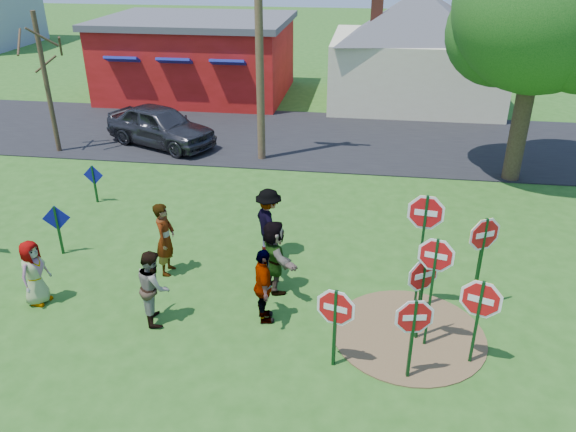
# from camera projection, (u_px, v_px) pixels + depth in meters

# --- Properties ---
(ground) EXTENTS (120.00, 120.00, 0.00)m
(ground) POSITION_uv_depth(u_px,v_px,m) (213.00, 291.00, 13.26)
(ground) COLOR #255418
(ground) RESTS_ON ground
(road) EXTENTS (120.00, 7.50, 0.04)m
(road) POSITION_uv_depth(u_px,v_px,m) (285.00, 137.00, 23.44)
(road) COLOR black
(road) RESTS_ON ground
(dirt_patch) EXTENTS (3.20, 3.20, 0.03)m
(dirt_patch) POSITION_uv_depth(u_px,v_px,m) (408.00, 334.00, 11.79)
(dirt_patch) COLOR brown
(dirt_patch) RESTS_ON ground
(red_building) EXTENTS (9.40, 7.69, 3.90)m
(red_building) POSITION_uv_depth(u_px,v_px,m) (198.00, 56.00, 29.03)
(red_building) COLOR maroon
(red_building) RESTS_ON ground
(cream_house) EXTENTS (9.40, 9.40, 6.50)m
(cream_house) POSITION_uv_depth(u_px,v_px,m) (416.00, 42.00, 27.20)
(cream_house) COLOR beige
(cream_house) RESTS_ON ground
(stop_sign_a) EXTENTS (1.00, 0.29, 1.86)m
(stop_sign_a) POSITION_uv_depth(u_px,v_px,m) (336.00, 313.00, 10.43)
(stop_sign_a) COLOR #103A18
(stop_sign_a) RESTS_ON ground
(stop_sign_b) EXTENTS (1.04, 0.14, 2.93)m
(stop_sign_b) POSITION_uv_depth(u_px,v_px,m) (424.00, 224.00, 11.66)
(stop_sign_b) COLOR #103A18
(stop_sign_b) RESTS_ON ground
(stop_sign_c) EXTENTS (0.92, 0.25, 2.59)m
(stop_sign_c) POSITION_uv_depth(u_px,v_px,m) (434.00, 268.00, 10.69)
(stop_sign_c) COLOR #103A18
(stop_sign_c) RESTS_ON ground
(stop_sign_d) EXTENTS (0.90, 0.48, 2.43)m
(stop_sign_d) POSITION_uv_depth(u_px,v_px,m) (483.00, 242.00, 11.80)
(stop_sign_d) COLOR #103A18
(stop_sign_d) RESTS_ON ground
(stop_sign_e) EXTENTS (0.96, 0.21, 1.89)m
(stop_sign_e) POSITION_uv_depth(u_px,v_px,m) (414.00, 323.00, 10.09)
(stop_sign_e) COLOR #103A18
(stop_sign_e) RESTS_ON ground
(stop_sign_f) EXTENTS (1.01, 0.37, 2.01)m
(stop_sign_f) POSITION_uv_depth(u_px,v_px,m) (480.00, 304.00, 10.43)
(stop_sign_f) COLOR #103A18
(stop_sign_f) RESTS_ON ground
(stop_sign_g) EXTENTS (0.83, 0.52, 2.04)m
(stop_sign_g) POSITION_uv_depth(u_px,v_px,m) (422.00, 282.00, 11.06)
(stop_sign_g) COLOR #103A18
(stop_sign_g) RESTS_ON ground
(blue_diamond_c) EXTENTS (0.68, 0.20, 1.39)m
(blue_diamond_c) POSITION_uv_depth(u_px,v_px,m) (58.00, 224.00, 14.44)
(blue_diamond_c) COLOR #103A18
(blue_diamond_c) RESTS_ON ground
(blue_diamond_d) EXTENTS (0.64, 0.06, 1.23)m
(blue_diamond_d) POSITION_uv_depth(u_px,v_px,m) (94.00, 180.00, 17.36)
(blue_diamond_d) COLOR #103A18
(blue_diamond_d) RESTS_ON ground
(person_a) EXTENTS (0.62, 0.84, 1.56)m
(person_a) POSITION_uv_depth(u_px,v_px,m) (34.00, 273.00, 12.51)
(person_a) COLOR #3E4E8E
(person_a) RESTS_ON ground
(person_b) EXTENTS (0.46, 0.69, 1.88)m
(person_b) POSITION_uv_depth(u_px,v_px,m) (165.00, 239.00, 13.59)
(person_b) COLOR #28746A
(person_b) RESTS_ON ground
(person_c) EXTENTS (0.92, 1.01, 1.69)m
(person_c) POSITION_uv_depth(u_px,v_px,m) (154.00, 286.00, 11.90)
(person_c) COLOR brown
(person_c) RESTS_ON ground
(person_d) EXTENTS (1.24, 1.38, 1.85)m
(person_d) POSITION_uv_depth(u_px,v_px,m) (269.00, 223.00, 14.36)
(person_d) COLOR #313035
(person_d) RESTS_ON ground
(person_e) EXTENTS (0.71, 1.10, 1.74)m
(person_e) POSITION_uv_depth(u_px,v_px,m) (263.00, 286.00, 11.85)
(person_e) COLOR #5A315F
(person_e) RESTS_ON ground
(person_f) EXTENTS (1.30, 1.70, 1.79)m
(person_f) POSITION_uv_depth(u_px,v_px,m) (274.00, 256.00, 12.92)
(person_f) COLOR #1F4F27
(person_f) RESTS_ON ground
(suv) EXTENTS (5.01, 3.61, 1.59)m
(suv) POSITION_uv_depth(u_px,v_px,m) (160.00, 126.00, 22.11)
(suv) COLOR #29282D
(suv) RESTS_ON road
(utility_pole) EXTENTS (2.23, 0.28, 9.13)m
(utility_pole) POSITION_uv_depth(u_px,v_px,m) (259.00, 26.00, 18.98)
(utility_pole) COLOR #4C3823
(utility_pole) RESTS_ON ground
(leafy_tree) EXTENTS (5.88, 5.36, 8.36)m
(leafy_tree) POSITION_uv_depth(u_px,v_px,m) (546.00, 15.00, 16.97)
(leafy_tree) COLOR #382819
(leafy_tree) RESTS_ON ground
(bare_tree_west) EXTENTS (1.80, 1.80, 5.20)m
(bare_tree_west) POSITION_uv_depth(u_px,v_px,m) (43.00, 64.00, 20.37)
(bare_tree_west) COLOR #382819
(bare_tree_west) RESTS_ON ground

